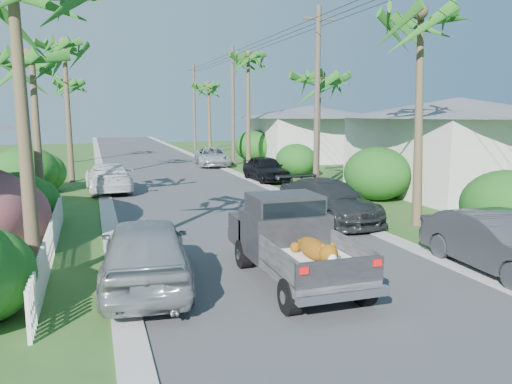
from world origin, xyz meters
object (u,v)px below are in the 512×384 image
object	(u,v)px
parked_car_rf	(266,169)
utility_pole_b	(317,101)
parked_car_rn	(499,244)
palm_l_d	(66,82)
parked_car_rm	(328,201)
utility_pole_c	(233,105)
house_right_near	(455,149)
house_right_far	(310,135)
palm_l_c	(64,44)
palm_r_b	(319,76)
palm_l_b	(31,57)
pickup_truck	(288,238)
parked_car_lf	(108,177)
parked_car_rd	(212,157)
parked_car_ln	(146,252)
utility_pole_d	(194,107)
palm_r_d	(209,85)
palm_r_a	(424,14)

from	to	relation	value
parked_car_rf	utility_pole_b	world-z (taller)	utility_pole_b
parked_car_rn	palm_l_d	bearing A→B (deg)	111.39
parked_car_rm	utility_pole_c	distance (m)	20.88
house_right_near	house_right_far	distance (m)	18.00
palm_l_c	palm_r_b	bearing A→B (deg)	-29.05
palm_l_b	palm_l_d	size ratio (longest dim) A/B	0.96
pickup_truck	palm_l_c	world-z (taller)	palm_l_c
parked_car_rm	palm_l_d	world-z (taller)	palm_l_d
parked_car_lf	parked_car_rd	bearing A→B (deg)	-131.39
parked_car_rn	house_right_far	size ratio (longest dim) A/B	0.51
parked_car_ln	utility_pole_d	xyz separation A→B (m)	(9.31, 40.65, 3.75)
parked_car_rf	palm_r_b	world-z (taller)	palm_r_b
parked_car_rm	palm_l_b	distance (m)	12.52
palm_l_c	palm_r_d	world-z (taller)	palm_l_c
parked_car_ln	palm_r_d	bearing A→B (deg)	-99.85
palm_r_a	house_right_near	bearing A→B (deg)	41.85
parked_car_ln	palm_l_c	bearing A→B (deg)	-78.03
palm_r_b	utility_pole_c	size ratio (longest dim) A/B	0.80
palm_l_c	palm_r_b	xyz separation A→B (m)	(12.60, -7.00, -1.96)
parked_car_ln	house_right_far	bearing A→B (deg)	-115.82
house_right_near	utility_pole_c	bearing A→B (deg)	114.82
parked_car_lf	palm_r_a	distance (m)	16.84
house_right_near	utility_pole_b	xyz separation A→B (m)	(-7.40, 1.00, 2.38)
parked_car_rn	parked_car_rd	size ratio (longest dim) A/B	0.91
parked_car_rm	utility_pole_b	bearing A→B (deg)	62.95
parked_car_lf	palm_r_d	size ratio (longest dim) A/B	0.64
palm_r_a	utility_pole_b	bearing A→B (deg)	95.71
parked_car_rd	palm_r_d	bearing A→B (deg)	84.19
pickup_truck	parked_car_rd	world-z (taller)	pickup_truck
parked_car_rd	palm_l_b	xyz separation A→B (m)	(-10.70, -15.92, 5.44)
house_right_far	utility_pole_c	world-z (taller)	utility_pole_c
parked_car_rf	utility_pole_c	distance (m)	10.07
parked_car_rn	palm_r_b	bearing A→B (deg)	85.99
palm_r_d	palm_r_a	bearing A→B (deg)	-90.34
parked_car_ln	utility_pole_c	distance (m)	27.54
palm_l_c	palm_r_a	world-z (taller)	palm_l_c
palm_r_d	pickup_truck	bearing A→B (deg)	-100.08
parked_car_rf	palm_l_d	xyz separation A→B (m)	(-11.50, 15.28, 5.70)
parked_car_rd	utility_pole_d	world-z (taller)	utility_pole_d
pickup_truck	palm_l_d	size ratio (longest dim) A/B	0.66
utility_pole_b	parked_car_ln	bearing A→B (deg)	-131.17
palm_l_b	house_right_far	distance (m)	27.06
parked_car_rd	utility_pole_d	distance (m)	15.67
palm_l_c	parked_car_lf	bearing A→B (deg)	-66.85
palm_r_d	utility_pole_b	distance (m)	27.10
parked_car_lf	palm_r_d	xyz separation A→B (m)	(10.56, 22.53, 5.99)
parked_car_rm	parked_car_lf	xyz separation A→B (m)	(-7.66, 9.90, -0.02)
palm_r_d	house_right_near	xyz separation A→B (m)	(6.50, -28.00, -4.52)
parked_car_rm	parked_car_rf	distance (m)	11.23
parked_car_rn	utility_pole_b	bearing A→B (deg)	89.57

